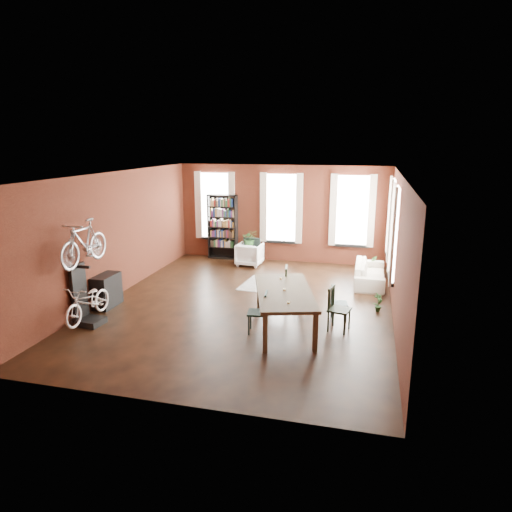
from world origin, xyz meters
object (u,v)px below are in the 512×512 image
(dining_chair_a, at_px, (258,312))
(plant_stand, at_px, (250,255))
(dining_table, at_px, (284,309))
(dining_chair_c, at_px, (339,309))
(bike_trainer, at_px, (92,322))
(bookshelf, at_px, (223,227))
(dining_chair_b, at_px, (277,287))
(white_armchair, at_px, (250,253))
(bicycle_floor, at_px, (87,286))
(dining_chair_d, at_px, (339,303))
(cream_sofa, at_px, (370,269))
(console_table, at_px, (107,291))

(dining_chair_a, height_order, plant_stand, dining_chair_a)
(dining_table, bearing_deg, dining_chair_c, -8.75)
(bike_trainer, xyz_separation_m, plant_stand, (2.07, 5.90, 0.21))
(bookshelf, bearing_deg, dining_table, -59.86)
(dining_chair_b, xyz_separation_m, white_armchair, (-1.67, 3.63, -0.12))
(dining_chair_a, height_order, dining_chair_c, dining_chair_c)
(dining_chair_a, relative_size, dining_chair_b, 0.87)
(bike_trainer, xyz_separation_m, bicycle_floor, (-0.02, -0.03, 0.84))
(dining_table, height_order, bike_trainer, dining_table)
(bookshelf, bearing_deg, dining_chair_d, -47.69)
(plant_stand, bearing_deg, bicycle_floor, -109.34)
(dining_chair_a, relative_size, dining_chair_d, 1.12)
(bookshelf, xyz_separation_m, cream_sofa, (4.95, -1.70, -0.69))
(cream_sofa, bearing_deg, white_armchair, 74.78)
(white_armchair, distance_m, plant_stand, 0.26)
(plant_stand, bearing_deg, dining_chair_c, -56.29)
(dining_chair_a, xyz_separation_m, bookshelf, (-2.68, 5.83, 0.65))
(bookshelf, bearing_deg, plant_stand, -21.49)
(plant_stand, relative_size, bicycle_floor, 0.36)
(bookshelf, bearing_deg, white_armchair, -30.38)
(dining_chair_d, relative_size, bicycle_floor, 0.52)
(dining_chair_a, relative_size, dining_chair_c, 0.94)
(dining_chair_a, height_order, white_armchair, dining_chair_a)
(dining_chair_d, bearing_deg, bookshelf, 32.20)
(dining_chair_a, bearing_deg, cream_sofa, 143.29)
(bookshelf, xyz_separation_m, plant_stand, (1.08, -0.43, -0.82))
(console_table, relative_size, bicycle_floor, 0.52)
(dining_chair_b, bearing_deg, white_armchair, -164.76)
(dining_table, xyz_separation_m, white_armchair, (-2.05, 4.81, -0.03))
(dining_chair_a, height_order, bike_trainer, dining_chair_a)
(dining_chair_b, bearing_deg, bicycle_floor, -70.71)
(dining_chair_c, distance_m, bookshelf, 6.89)
(cream_sofa, bearing_deg, dining_chair_c, 170.43)
(dining_chair_d, bearing_deg, console_table, 84.82)
(dining_chair_a, distance_m, bicycle_floor, 3.75)
(dining_table, xyz_separation_m, bicycle_floor, (-4.18, -0.89, 0.49))
(white_armchair, xyz_separation_m, bicycle_floor, (-2.13, -5.70, 0.52))
(dining_chair_a, distance_m, bike_trainer, 3.72)
(dining_table, height_order, plant_stand, dining_table)
(dining_chair_a, distance_m, plant_stand, 5.64)
(white_armchair, distance_m, console_table, 5.14)
(bookshelf, height_order, cream_sofa, bookshelf)
(white_armchair, height_order, plant_stand, white_armchair)
(bookshelf, height_order, bike_trainer, bookshelf)
(white_armchair, distance_m, bike_trainer, 6.06)
(dining_chair_c, height_order, bike_trainer, dining_chair_c)
(bookshelf, relative_size, bike_trainer, 4.56)
(plant_stand, bearing_deg, dining_chair_d, -53.18)
(bike_trainer, relative_size, console_table, 0.60)
(dining_chair_d, xyz_separation_m, cream_sofa, (0.65, 3.02, 0.01))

